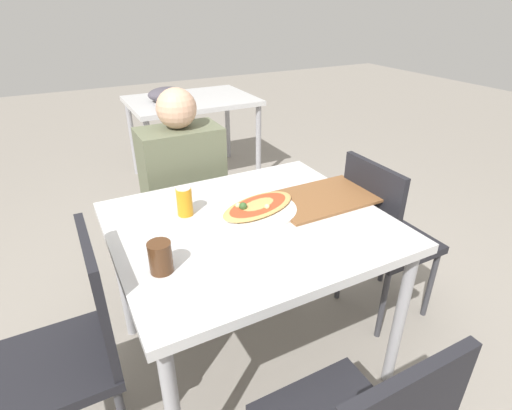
# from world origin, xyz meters

# --- Properties ---
(ground_plane) EXTENTS (14.00, 14.00, 0.00)m
(ground_plane) POSITION_xyz_m (0.00, 0.00, 0.00)
(ground_plane) COLOR gray
(dining_table) EXTENTS (1.10, 0.96, 0.76)m
(dining_table) POSITION_xyz_m (0.00, 0.00, 0.69)
(dining_table) COLOR silver
(dining_table) RESTS_ON ground_plane
(chair_far_seated) EXTENTS (0.40, 0.40, 0.91)m
(chair_far_seated) POSITION_xyz_m (-0.06, 0.81, 0.51)
(chair_far_seated) COLOR black
(chair_far_seated) RESTS_ON ground_plane
(chair_side_left) EXTENTS (0.40, 0.40, 0.91)m
(chair_side_left) POSITION_xyz_m (-0.74, -0.08, 0.51)
(chair_side_left) COLOR black
(chair_side_left) RESTS_ON ground_plane
(chair_side_right) EXTENTS (0.40, 0.40, 0.91)m
(chair_side_right) POSITION_xyz_m (0.74, -0.03, 0.51)
(chair_side_right) COLOR black
(chair_side_right) RESTS_ON ground_plane
(person_seated) EXTENTS (0.43, 0.28, 1.18)m
(person_seated) POSITION_xyz_m (-0.06, 0.69, 0.70)
(person_seated) COLOR #2D2D38
(person_seated) RESTS_ON ground_plane
(pizza_main) EXTENTS (0.40, 0.33, 0.06)m
(pizza_main) POSITION_xyz_m (0.07, 0.07, 0.78)
(pizza_main) COLOR white
(pizza_main) RESTS_ON dining_table
(soda_can) EXTENTS (0.07, 0.07, 0.12)m
(soda_can) POSITION_xyz_m (-0.22, 0.18, 0.82)
(soda_can) COLOR orange
(soda_can) RESTS_ON dining_table
(drink_glass) EXTENTS (0.08, 0.08, 0.11)m
(drink_glass) POSITION_xyz_m (-0.41, -0.15, 0.82)
(drink_glass) COLOR #4C2D19
(drink_glass) RESTS_ON dining_table
(serving_tray) EXTENTS (0.48, 0.31, 0.01)m
(serving_tray) POSITION_xyz_m (0.38, 0.03, 0.77)
(serving_tray) COLOR brown
(serving_tray) RESTS_ON dining_table
(background_table) EXTENTS (1.10, 0.80, 0.88)m
(background_table) POSITION_xyz_m (0.48, 2.20, 0.70)
(background_table) COLOR silver
(background_table) RESTS_ON ground_plane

